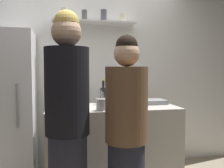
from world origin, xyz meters
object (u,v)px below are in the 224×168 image
at_px(refrigerator, 6,110).
at_px(person_blonde, 68,127).
at_px(wine_bottle_amber_glass, 141,96).
at_px(water_bottle_plastic, 73,98).
at_px(baking_pan, 151,102).
at_px(wine_bottle_dark_glass, 103,95).
at_px(utensil_holder, 102,105).
at_px(person_brown_jacket, 126,137).
at_px(wine_bottle_pale_glass, 57,100).

relative_size(refrigerator, person_blonde, 0.98).
height_order(wine_bottle_amber_glass, water_bottle_plastic, wine_bottle_amber_glass).
bearing_deg(refrigerator, person_blonde, -58.45).
relative_size(refrigerator, baking_pan, 5.18).
bearing_deg(wine_bottle_dark_glass, refrigerator, 172.91).
relative_size(utensil_holder, person_brown_jacket, 0.14).
bearing_deg(wine_bottle_amber_glass, person_brown_jacket, -117.63).
xyz_separation_m(wine_bottle_amber_glass, water_bottle_plastic, (-0.75, -0.04, -0.00)).
distance_m(wine_bottle_pale_glass, person_blonde, 0.65).
bearing_deg(person_blonde, wine_bottle_dark_glass, -96.93).
bearing_deg(wine_bottle_pale_glass, refrigerator, 143.05).
relative_size(wine_bottle_dark_glass, person_blonde, 0.16).
bearing_deg(wine_bottle_dark_glass, baking_pan, -8.13).
relative_size(wine_bottle_dark_glass, water_bottle_plastic, 1.15).
xyz_separation_m(utensil_holder, wine_bottle_pale_glass, (-0.44, 0.13, 0.04)).
height_order(refrigerator, water_bottle_plastic, refrigerator).
distance_m(refrigerator, utensil_holder, 1.16).
relative_size(refrigerator, wine_bottle_pale_glass, 6.01).
bearing_deg(baking_pan, wine_bottle_dark_glass, 171.87).
height_order(utensil_holder, person_blonde, person_blonde).
distance_m(wine_bottle_amber_glass, water_bottle_plastic, 0.75).
bearing_deg(person_brown_jacket, refrigerator, -49.29).
height_order(wine_bottle_amber_glass, person_brown_jacket, person_brown_jacket).
bearing_deg(wine_bottle_amber_glass, person_blonde, -140.95).
height_order(refrigerator, wine_bottle_pale_glass, refrigerator).
relative_size(wine_bottle_pale_glass, person_blonde, 0.16).
distance_m(baking_pan, wine_bottle_amber_glass, 0.27).
xyz_separation_m(utensil_holder, wine_bottle_dark_glass, (0.09, 0.42, 0.05)).
bearing_deg(wine_bottle_dark_glass, water_bottle_plastic, -141.37).
bearing_deg(person_brown_jacket, person_blonde, -7.83).
xyz_separation_m(wine_bottle_dark_glass, wine_bottle_pale_glass, (-0.53, -0.29, -0.00)).
distance_m(wine_bottle_dark_glass, person_brown_jacket, 0.98).
xyz_separation_m(utensil_holder, person_blonde, (-0.36, -0.51, -0.09)).
bearing_deg(water_bottle_plastic, wine_bottle_amber_glass, 3.24).
relative_size(baking_pan, wine_bottle_dark_glass, 1.15).
relative_size(person_blonde, person_brown_jacket, 1.11).
relative_size(refrigerator, person_brown_jacket, 1.09).
height_order(utensil_holder, wine_bottle_dark_glass, wine_bottle_dark_glass).
height_order(utensil_holder, water_bottle_plastic, water_bottle_plastic).
height_order(wine_bottle_dark_glass, water_bottle_plastic, wine_bottle_dark_glass).
relative_size(refrigerator, utensil_holder, 7.88).
relative_size(utensil_holder, wine_bottle_amber_glass, 0.71).
distance_m(wine_bottle_amber_glass, person_brown_jacket, 0.82).
relative_size(wine_bottle_amber_glass, wine_bottle_pale_glass, 1.07).
relative_size(wine_bottle_pale_glass, water_bottle_plastic, 1.15).
bearing_deg(person_blonde, utensil_holder, -106.30).
distance_m(wine_bottle_dark_glass, wine_bottle_pale_glass, 0.61).
relative_size(wine_bottle_dark_glass, wine_bottle_amber_glass, 0.94).
bearing_deg(wine_bottle_amber_glass, utensil_holder, -160.62).
height_order(refrigerator, person_brown_jacket, refrigerator).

